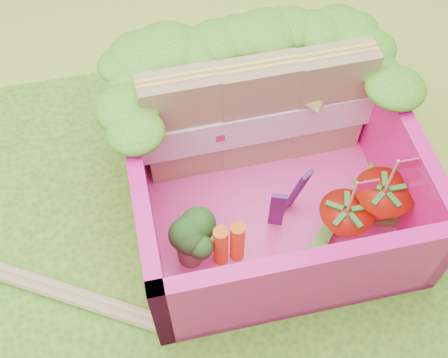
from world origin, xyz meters
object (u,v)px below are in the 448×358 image
strawberry_left (342,224)px  strawberry_right (378,206)px  broccoli (189,240)px  sandwich_stack (257,115)px  bento_box (269,168)px

strawberry_left → strawberry_right: size_ratio=0.95×
broccoli → strawberry_right: bearing=-0.1°
sandwich_stack → strawberry_left: bearing=-65.0°
broccoli → bento_box: bearing=31.6°
sandwich_stack → strawberry_right: (0.47, -0.53, -0.18)m
bento_box → broccoli: (-0.44, -0.27, -0.05)m
strawberry_left → strawberry_right: 0.20m
broccoli → strawberry_left: size_ratio=0.64×
sandwich_stack → strawberry_right: bearing=-48.7°
bento_box → broccoli: bento_box is taller
strawberry_right → broccoli: bearing=179.9°
broccoli → strawberry_left: strawberry_left is taller
bento_box → strawberry_left: size_ratio=2.65×
sandwich_stack → strawberry_left: 0.67m
sandwich_stack → strawberry_left: size_ratio=2.42×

